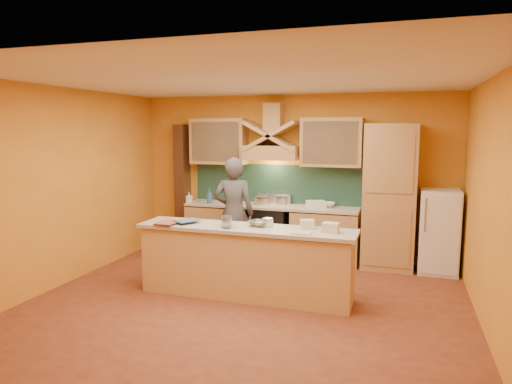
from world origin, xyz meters
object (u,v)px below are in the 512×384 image
(stove, at_px, (271,232))
(fridge, at_px, (439,231))
(person, at_px, (234,213))
(kitchen_scale, at_px, (268,223))
(mixing_bowl, at_px, (259,223))

(stove, distance_m, fridge, 2.71)
(stove, xyz_separation_m, person, (-0.41, -0.72, 0.44))
(stove, bearing_deg, kitchen_scale, -75.27)
(mixing_bowl, bearing_deg, kitchen_scale, -8.34)
(fridge, xyz_separation_m, kitchen_scale, (-2.22, -1.82, 0.34))
(person, height_order, kitchen_scale, person)
(fridge, distance_m, mixing_bowl, 2.97)
(stove, height_order, kitchen_scale, kitchen_scale)
(person, relative_size, mixing_bowl, 6.19)
(person, bearing_deg, fridge, -178.06)
(stove, bearing_deg, fridge, 0.00)
(stove, xyz_separation_m, fridge, (2.70, 0.00, 0.20))
(kitchen_scale, xyz_separation_m, mixing_bowl, (-0.12, 0.02, -0.01))
(mixing_bowl, bearing_deg, person, 125.44)
(stove, height_order, mixing_bowl, mixing_bowl)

